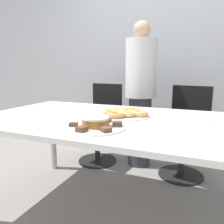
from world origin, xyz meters
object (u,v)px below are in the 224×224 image
(napkin, at_px, (198,122))
(office_chair_left, at_px, (100,125))
(plate_donuts, at_px, (125,115))
(person_standing, at_px, (140,92))
(plate_cake, at_px, (95,127))
(office_chair_right, at_px, (185,134))
(frosted_cake, at_px, (95,121))

(napkin, bearing_deg, office_chair_left, 143.20)
(office_chair_left, relative_size, plate_donuts, 2.48)
(person_standing, relative_size, plate_donuts, 4.29)
(office_chair_left, relative_size, plate_cake, 2.64)
(plate_donuts, height_order, napkin, plate_donuts)
(office_chair_right, bearing_deg, plate_cake, -95.90)
(plate_donuts, height_order, frosted_cake, frosted_cake)
(plate_donuts, bearing_deg, frosted_cake, -96.25)
(office_chair_right, xyz_separation_m, frosted_cake, (-0.41, -1.16, 0.34))
(plate_cake, bearing_deg, office_chair_left, 114.46)
(person_standing, distance_m, office_chair_left, 0.60)
(plate_donuts, distance_m, frosted_cake, 0.39)
(plate_donuts, bearing_deg, plate_cake, -96.25)
(plate_cake, bearing_deg, frosted_cake, 180.00)
(frosted_cake, bearing_deg, office_chair_left, 114.46)
(office_chair_right, height_order, plate_cake, office_chair_right)
(office_chair_right, height_order, frosted_cake, office_chair_right)
(person_standing, bearing_deg, frosted_cake, -86.64)
(frosted_cake, height_order, napkin, frosted_cake)
(person_standing, height_order, plate_cake, person_standing)
(frosted_cake, bearing_deg, plate_cake, 0.00)
(office_chair_left, xyz_separation_m, plate_donuts, (0.57, -0.77, 0.30))
(plate_donuts, bearing_deg, office_chair_right, 64.61)
(office_chair_right, distance_m, plate_cake, 1.27)
(plate_cake, bearing_deg, office_chair_right, 70.55)
(person_standing, xyz_separation_m, office_chair_right, (0.48, -0.06, -0.39))
(office_chair_left, relative_size, napkin, 6.03)
(office_chair_left, height_order, plate_donuts, office_chair_left)
(person_standing, distance_m, plate_donuts, 0.84)
(plate_donuts, bearing_deg, office_chair_left, 126.36)
(person_standing, distance_m, frosted_cake, 1.22)
(office_chair_left, xyz_separation_m, frosted_cake, (0.53, -1.16, 0.34))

